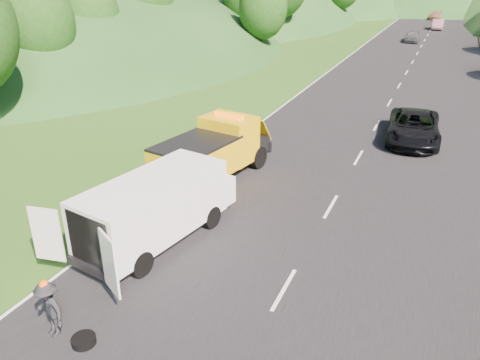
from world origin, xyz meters
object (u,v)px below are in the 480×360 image
at_px(child, 170,219).
at_px(spare_tire, 84,344).
at_px(suitcase, 118,213).
at_px(passing_suv, 412,141).
at_px(woman, 178,207).
at_px(worker, 54,334).
at_px(tow_truck, 214,150).
at_px(white_van, 157,206).

distance_m(child, spare_tire, 6.87).
height_order(suitcase, passing_suv, passing_suv).
distance_m(woman, worker, 7.83).
bearing_deg(spare_tire, tow_truck, 98.66).
distance_m(woman, spare_tire, 7.93).
bearing_deg(tow_truck, spare_tire, -71.30).
xyz_separation_m(tow_truck, suitcase, (-1.66, -5.09, -1.12)).
height_order(worker, passing_suv, passing_suv).
bearing_deg(tow_truck, woman, -81.14).
distance_m(child, worker, 6.78).
relative_size(woman, spare_tire, 2.64).
relative_size(white_van, passing_suv, 1.23).
height_order(spare_tire, passing_suv, passing_suv).
relative_size(tow_truck, suitcase, 13.20).
distance_m(tow_truck, suitcase, 5.47).
bearing_deg(worker, tow_truck, 107.79).
bearing_deg(woman, tow_truck, -11.05).
bearing_deg(tow_truck, child, -77.56).
xyz_separation_m(child, passing_suv, (7.86, 13.42, 0.00)).
height_order(tow_truck, white_van, tow_truck).
bearing_deg(woman, white_van, -173.48).
height_order(white_van, worker, white_van).
distance_m(white_van, suitcase, 2.69).
height_order(tow_truck, suitcase, tow_truck).
relative_size(white_van, woman, 4.37).
xyz_separation_m(tow_truck, passing_suv, (8.04, 9.14, -1.38)).
distance_m(woman, passing_suv, 14.81).
bearing_deg(spare_tire, suitcase, 119.46).
height_order(tow_truck, spare_tire, tow_truck).
xyz_separation_m(tow_truck, white_van, (0.67, -5.77, 0.02)).
distance_m(tow_truck, white_van, 5.81).
xyz_separation_m(woman, spare_tire, (1.74, -7.74, 0.00)).
distance_m(child, suitcase, 2.02).
xyz_separation_m(woman, child, (0.25, -1.03, 0.00)).
relative_size(child, suitcase, 1.85).
relative_size(white_van, child, 7.68).
bearing_deg(passing_suv, tow_truck, -135.73).
bearing_deg(child, worker, -77.68).
xyz_separation_m(white_van, spare_tire, (1.00, -5.23, -1.40)).
relative_size(suitcase, passing_suv, 0.09).
bearing_deg(white_van, woman, 116.51).
bearing_deg(worker, suitcase, 125.77).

